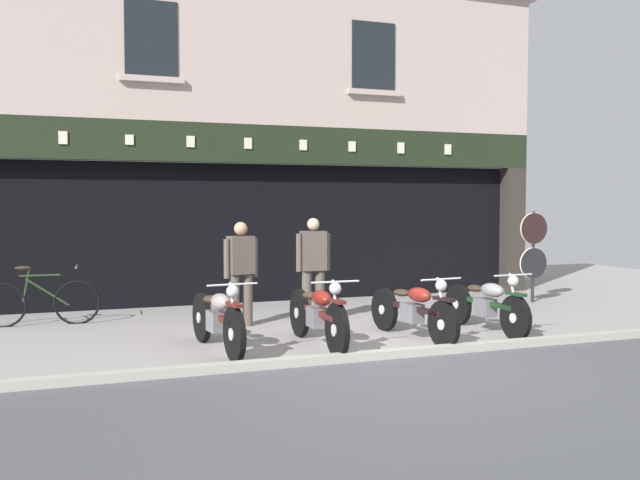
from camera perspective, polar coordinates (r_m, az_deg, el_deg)
name	(u,v)px	position (r m, az deg, el deg)	size (l,w,h in m)	color
ground	(438,382)	(7.80, 9.50, -11.21)	(23.10, 22.00, 0.18)	gray
shop_facade	(248,211)	(15.02, -5.86, 2.36)	(11.40, 4.42, 6.27)	black
motorcycle_left	(217,318)	(9.02, -8.27, -6.21)	(0.62, 2.00, 0.93)	black
motorcycle_center_left	(317,314)	(9.23, -0.21, -5.95)	(0.62, 2.10, 0.93)	black
motorcycle_center	(413,309)	(9.80, 7.53, -5.54)	(0.62, 2.06, 0.91)	black
motorcycle_center_right	(486,304)	(10.53, 13.26, -5.02)	(0.62, 1.99, 0.91)	black
salesman_left	(241,269)	(10.73, -6.40, -2.34)	(0.55, 0.30, 1.59)	brown
shopkeeper_center	(313,265)	(11.00, -0.55, -2.03)	(0.56, 0.25, 1.64)	brown
tyre_sign_pole	(533,247)	(13.86, 16.85, -0.55)	(0.60, 0.06, 1.71)	#232328
advert_board_near	(191,206)	(13.13, -10.39, 2.69)	(0.80, 0.03, 1.01)	beige
leaning_bicycle	(40,301)	(11.62, -21.69, -4.63)	(1.75, 0.50, 0.94)	black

